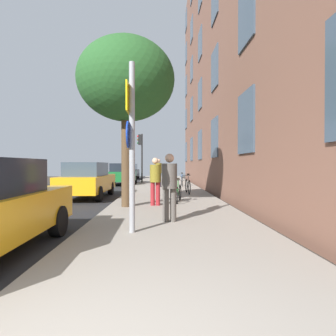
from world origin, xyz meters
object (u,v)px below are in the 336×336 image
pedestrian_2 (159,171)px  sign_post (131,138)px  bicycle_0 (179,193)px  bicycle_1 (188,186)px  pedestrian_0 (169,183)px  bicycle_2 (182,181)px  tree_near (126,81)px  pedestrian_1 (155,178)px  traffic_light (141,149)px  car_2 (123,174)px  car_1 (88,180)px  car_3 (130,171)px

pedestrian_2 → sign_post: bearing=-92.4°
bicycle_0 → pedestrian_2: size_ratio=0.93×
bicycle_1 → pedestrian_0: 6.90m
bicycle_2 → bicycle_1: bearing=-91.1°
tree_near → pedestrian_1: bearing=13.8°
traffic_light → pedestrian_2: bearing=-70.0°
bicycle_1 → bicycle_2: size_ratio=1.06×
sign_post → tree_near: tree_near is taller
pedestrian_1 → tree_near: bearing=-166.2°
pedestrian_1 → car_2: size_ratio=0.40×
car_1 → car_2: same height
bicycle_0 → pedestrian_0: 3.72m
sign_post → car_1: bearing=110.9°
sign_post → pedestrian_1: (0.44, 3.85, -1.01)m
pedestrian_0 → car_3: size_ratio=0.40×
bicycle_1 → tree_near: bearing=-120.3°
traffic_light → bicycle_0: bearing=-78.9°
bicycle_1 → car_1: size_ratio=0.40×
bicycle_0 → pedestrian_2: bearing=96.2°
bicycle_2 → tree_near: bearing=-105.8°
bicycle_0 → car_1: car_1 is taller
bicycle_2 → sign_post: bearing=-99.2°
pedestrian_0 → sign_post: bearing=-127.7°
bicycle_2 → car_3: car_3 is taller
tree_near → pedestrian_2: size_ratio=3.17×
car_1 → sign_post: bearing=-69.1°
car_1 → car_3: same height
sign_post → bicycle_0: sign_post is taller
bicycle_2 → car_1: bearing=-130.0°
bicycle_0 → car_2: car_2 is taller
traffic_light → tree_near: bearing=-88.3°
sign_post → traffic_light: (-0.89, 15.86, 0.64)m
traffic_light → car_1: bearing=-101.6°
traffic_light → pedestrian_0: traffic_light is taller
pedestrian_1 → car_3: 20.13m
traffic_light → tree_near: tree_near is taller
sign_post → bicycle_1: size_ratio=2.01×
traffic_light → pedestrian_2: size_ratio=2.14×
bicycle_2 → bicycle_0: bearing=-95.4°
pedestrian_0 → car_2: size_ratio=0.41×
pedestrian_1 → pedestrian_2: size_ratio=0.93×
car_2 → bicycle_0: bearing=-71.8°
pedestrian_0 → pedestrian_2: pedestrian_2 is taller
traffic_light → bicycle_0: 11.57m
traffic_light → pedestrian_1: 12.19m
traffic_light → car_3: (-1.72, 7.89, -1.87)m
bicycle_0 → pedestrian_2: pedestrian_2 is taller
traffic_light → bicycle_1: bearing=-70.4°
car_3 → traffic_light: bearing=-77.7°
pedestrian_1 → pedestrian_0: bearing=-81.9°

